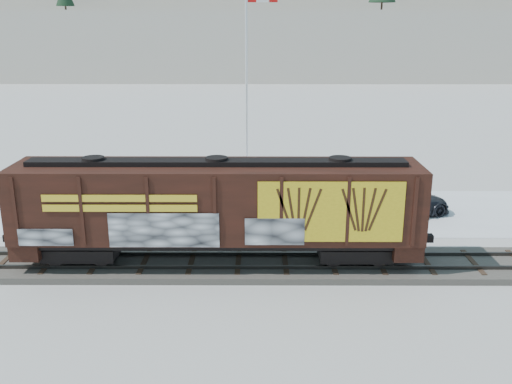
{
  "coord_description": "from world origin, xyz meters",
  "views": [
    {
      "loc": [
        -1.16,
        -22.39,
        10.08
      ],
      "look_at": [
        -1.26,
        3.0,
        2.49
      ],
      "focal_mm": 40.0,
      "sensor_mm": 36.0,
      "label": 1
    }
  ],
  "objects_px": {
    "car_silver": "(235,210)",
    "car_dark": "(404,202)",
    "hopper_railcar": "(218,205)",
    "car_white": "(377,207)",
    "flagpole": "(248,114)"
  },
  "relations": [
    {
      "from": "flagpole",
      "to": "car_white",
      "type": "xyz_separation_m",
      "value": [
        6.82,
        -6.75,
        -3.87
      ]
    },
    {
      "from": "car_white",
      "to": "car_silver",
      "type": "bearing_deg",
      "value": 73.73
    },
    {
      "from": "car_white",
      "to": "flagpole",
      "type": "bearing_deg",
      "value": 25.98
    },
    {
      "from": "hopper_railcar",
      "to": "flagpole",
      "type": "relative_size",
      "value": 1.34
    },
    {
      "from": "car_silver",
      "to": "car_white",
      "type": "xyz_separation_m",
      "value": [
        7.43,
        0.4,
        0.02
      ]
    },
    {
      "from": "hopper_railcar",
      "to": "car_white",
      "type": "relative_size",
      "value": 3.68
    },
    {
      "from": "flagpole",
      "to": "car_dark",
      "type": "relative_size",
      "value": 2.39
    },
    {
      "from": "car_silver",
      "to": "car_dark",
      "type": "distance_m",
      "value": 9.13
    },
    {
      "from": "car_silver",
      "to": "car_white",
      "type": "relative_size",
      "value": 0.95
    },
    {
      "from": "hopper_railcar",
      "to": "car_white",
      "type": "height_order",
      "value": "hopper_railcar"
    },
    {
      "from": "hopper_railcar",
      "to": "car_dark",
      "type": "bearing_deg",
      "value": 35.61
    },
    {
      "from": "hopper_railcar",
      "to": "car_white",
      "type": "xyz_separation_m",
      "value": [
        7.89,
        5.97,
        -2.06
      ]
    },
    {
      "from": "car_silver",
      "to": "car_dark",
      "type": "height_order",
      "value": "car_dark"
    },
    {
      "from": "car_silver",
      "to": "car_dark",
      "type": "relative_size",
      "value": 0.83
    },
    {
      "from": "hopper_railcar",
      "to": "car_dark",
      "type": "distance_m",
      "value": 11.88
    }
  ]
}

